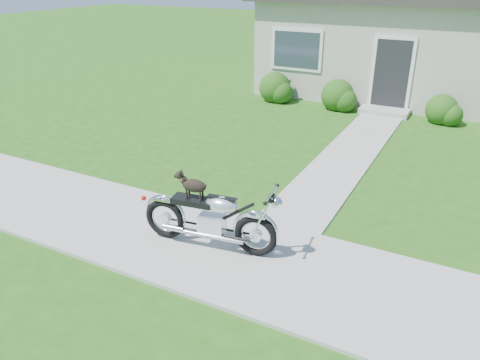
% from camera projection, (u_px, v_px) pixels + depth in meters
% --- Properties ---
extents(ground, '(80.00, 80.00, 0.00)m').
position_uv_depth(ground, '(358.00, 291.00, 6.31)').
color(ground, '#235114').
rests_on(ground, ground).
extents(sidewalk, '(24.00, 2.20, 0.04)m').
position_uv_depth(sidewalk, '(358.00, 290.00, 6.30)').
color(sidewalk, '#9E9B93').
rests_on(sidewalk, ground).
extents(walkway, '(1.20, 8.00, 0.03)m').
position_uv_depth(walkway, '(350.00, 153.00, 10.96)').
color(walkway, '#9E9B93').
rests_on(walkway, ground).
extents(house, '(12.60, 7.03, 4.50)m').
position_uv_depth(house, '(462.00, 29.00, 15.07)').
color(house, '#BBB6A9').
rests_on(house, ground).
extents(shrub_row, '(10.96, 1.01, 1.01)m').
position_uv_depth(shrub_row, '(416.00, 106.00, 13.25)').
color(shrub_row, '#244E14').
rests_on(shrub_row, ground).
extents(potted_plant_left, '(0.76, 0.79, 0.67)m').
position_uv_depth(potted_plant_left, '(284.00, 91.00, 15.04)').
color(potted_plant_left, '#214D14').
rests_on(potted_plant_left, ground).
extents(motorcycle_with_dog, '(2.22, 0.66, 1.19)m').
position_uv_depth(motorcycle_with_dog, '(211.00, 217.00, 7.04)').
color(motorcycle_with_dog, black).
rests_on(motorcycle_with_dog, sidewalk).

